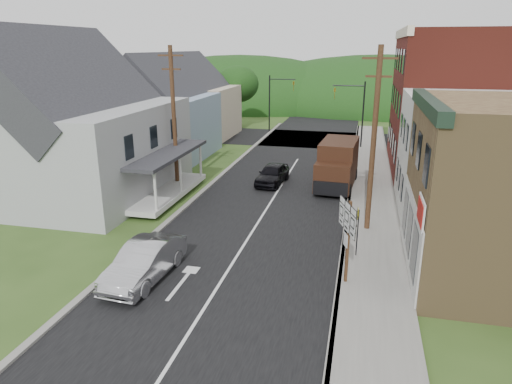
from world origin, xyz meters
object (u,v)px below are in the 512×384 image
Objects in this scene: dark_sedan at (272,174)px; warning_sign at (358,225)px; silver_sedan at (145,262)px; delivery_van at (337,165)px; route_sign_cluster at (347,230)px.

warning_sign is at bearing -55.38° from dark_sedan.
silver_sedan is 0.81× the size of delivery_van.
silver_sedan is 15.90m from delivery_van.
warning_sign is at bearing -77.71° from delivery_van.
route_sign_cluster is 2.62m from warning_sign.
route_sign_cluster is (1.14, -13.07, 0.75)m from delivery_van.
silver_sedan is at bearing -93.85° from dark_sedan.
dark_sedan is 4.37m from delivery_van.
dark_sedan is 1.21× the size of route_sign_cluster.
route_sign_cluster is at bearing -101.44° from warning_sign.
dark_sedan is at bearing 92.77° from route_sign_cluster.
delivery_van reaches higher than dark_sedan.
dark_sedan is at bearing 116.10° from warning_sign.
warning_sign is (5.79, -10.38, 0.91)m from dark_sedan.
dark_sedan is 0.71× the size of delivery_van.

